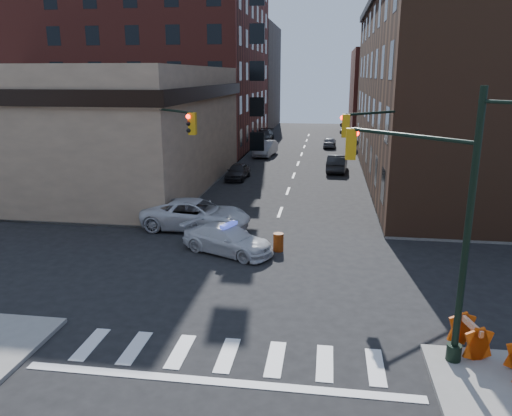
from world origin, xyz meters
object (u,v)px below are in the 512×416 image
(parked_car_wnear, at_px, (238,171))
(barrel_road, at_px, (278,242))
(police_car, at_px, (228,239))
(parked_car_enear, at_px, (337,163))
(barrel_bank, at_px, (175,220))
(barricade_nw_a, at_px, (134,207))
(pickup, at_px, (197,215))
(barricade_se_a, at_px, (470,336))
(pedestrian_a, at_px, (115,200))
(pedestrian_b, at_px, (108,200))
(parked_car_wfar, at_px, (265,148))

(parked_car_wnear, bearing_deg, barrel_road, -69.91)
(parked_car_wnear, bearing_deg, police_car, -77.98)
(parked_car_enear, distance_m, barrel_bank, 20.91)
(barrel_road, bearing_deg, barricade_nw_a, 152.91)
(parked_car_enear, height_order, barrel_bank, parked_car_enear)
(pickup, height_order, parked_car_enear, pickup)
(parked_car_enear, height_order, barricade_se_a, parked_car_enear)
(police_car, distance_m, pedestrian_a, 9.31)
(pedestrian_a, distance_m, pedestrian_b, 1.13)
(pickup, relative_size, barrel_bank, 5.40)
(parked_car_wnear, distance_m, barrel_road, 17.66)
(barrel_road, height_order, barricade_se_a, barricade_se_a)
(pickup, distance_m, parked_car_wfar, 26.52)
(barricade_se_a, xyz_separation_m, barricade_nw_a, (-16.09, 13.34, 0.01))
(parked_car_wnear, height_order, barricade_se_a, parked_car_wnear)
(barrel_road, relative_size, barrel_bank, 0.81)
(barrel_bank, bearing_deg, police_car, -42.08)
(pedestrian_a, height_order, barrel_road, pedestrian_a)
(police_car, distance_m, parked_car_enear, 22.79)
(police_car, xyz_separation_m, parked_car_wnear, (-2.69, 17.52, -0.02))
(barrel_road, bearing_deg, pickup, 149.21)
(barricade_nw_a, bearing_deg, parked_car_wnear, 64.31)
(parked_car_wnear, distance_m, parked_car_wfar, 12.55)
(barrel_road, bearing_deg, barrel_bank, 155.96)
(barricade_se_a, bearing_deg, pedestrian_a, 38.75)
(barrel_bank, bearing_deg, parked_car_wfar, 86.30)
(pedestrian_b, bearing_deg, parked_car_enear, 30.51)
(parked_car_wnear, distance_m, barricade_nw_a, 12.85)
(pickup, xyz_separation_m, barricade_se_a, (11.68, -11.50, -0.19))
(parked_car_wfar, bearing_deg, parked_car_wnear, -87.18)
(police_car, relative_size, parked_car_wfar, 0.95)
(police_car, xyz_separation_m, barricade_se_a, (9.18, -7.96, -0.03))
(parked_car_wnear, height_order, parked_car_enear, parked_car_enear)
(pickup, xyz_separation_m, parked_car_enear, (7.99, 18.58, -0.08))
(barricade_se_a, bearing_deg, barrel_bank, 34.51)
(parked_car_enear, bearing_deg, barrel_bank, 68.53)
(parked_car_wfar, bearing_deg, barrel_road, -75.40)
(parked_car_enear, bearing_deg, barricade_se_a, 101.59)
(parked_car_wnear, xyz_separation_m, barrel_road, (5.10, -16.91, -0.21))
(pickup, height_order, barricade_nw_a, pickup)
(barricade_nw_a, bearing_deg, pickup, -29.23)
(pedestrian_b, distance_m, barrel_bank, 5.54)
(barrel_road, bearing_deg, parked_car_wfar, 98.46)
(parked_car_enear, bearing_deg, police_car, 80.65)
(parked_car_wfar, relative_size, barricade_nw_a, 3.67)
(pedestrian_a, xyz_separation_m, barrel_road, (10.31, -4.30, -0.70))
(parked_car_wnear, distance_m, barricade_se_a, 28.11)
(barrel_road, xyz_separation_m, barricade_se_a, (6.77, -8.58, 0.20))
(pedestrian_a, height_order, barricade_nw_a, pedestrian_a)
(pedestrian_a, distance_m, barrel_bank, 4.53)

